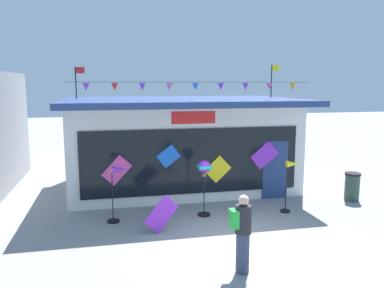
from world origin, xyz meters
name	(u,v)px	position (x,y,z in m)	size (l,w,h in m)	color
ground_plane	(242,240)	(0.00, 0.00, 0.00)	(80.00, 80.00, 0.00)	gray
kite_shop_building	(180,142)	(-0.53, 5.68, 1.73)	(8.42, 5.98, 4.68)	silver
wind_spinner_far_left	(118,184)	(-3.02, 2.04, 1.12)	(0.63, 0.36, 1.64)	black
wind_spinner_left	(204,173)	(-0.48, 2.03, 1.33)	(0.39, 0.39, 1.70)	black
wind_spinner_center_left	(291,175)	(2.20, 1.81, 1.15)	(0.56, 0.31, 1.62)	black
person_near_camera	(242,232)	(-0.59, -1.60, 0.89)	(0.45, 0.34, 1.68)	#333D56
trash_bin	(352,186)	(4.82, 2.44, 0.49)	(0.52, 0.52, 0.96)	#2D4238
display_kite_on_ground	(162,214)	(-1.91, 1.02, 0.49)	(0.51, 0.03, 0.92)	purple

